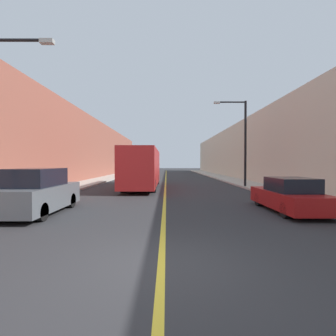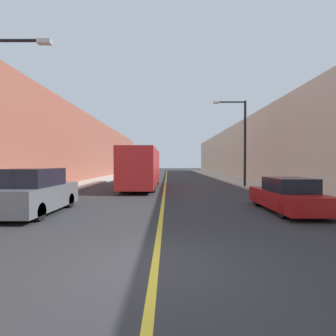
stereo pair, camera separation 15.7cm
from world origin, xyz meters
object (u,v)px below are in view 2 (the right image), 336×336
Objects in this scene: parked_suv_left at (36,193)px; street_lamp_right at (243,137)px; car_right_near at (288,196)px; bus at (143,167)px.

parked_suv_left is 16.64m from street_lamp_right.
car_right_near is 11.45m from street_lamp_right.
parked_suv_left is at bearing -136.22° from street_lamp_right.
bus is at bearing 73.68° from parked_suv_left.
bus reaches higher than car_right_near.
street_lamp_right reaches higher than parked_suv_left.
car_right_near is at bearing 2.49° from parked_suv_left.
bus is at bearing 124.00° from car_right_near.
bus is 1.58× the size of street_lamp_right.
parked_suv_left is 10.70m from car_right_near.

